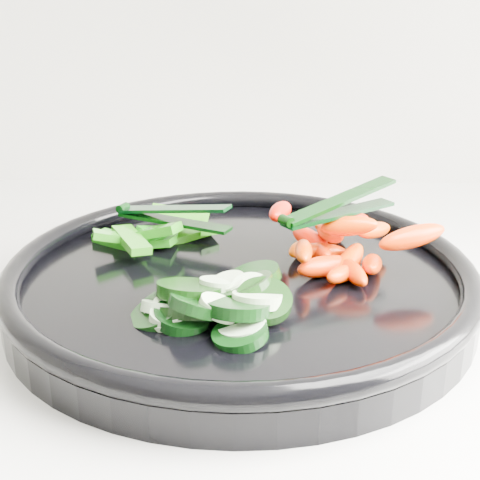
{
  "coord_description": "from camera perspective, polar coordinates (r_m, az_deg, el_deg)",
  "views": [
    {
      "loc": [
        0.51,
        1.16,
        1.18
      ],
      "look_at": [
        0.5,
        1.65,
        0.99
      ],
      "focal_mm": 50.0,
      "sensor_mm": 36.0,
      "label": 1
    }
  ],
  "objects": [
    {
      "name": "veggie_tray",
      "position": [
        0.54,
        -0.0,
        -3.43
      ],
      "size": [
        0.46,
        0.46,
        0.04
      ],
      "color": "black",
      "rests_on": "counter"
    },
    {
      "name": "cucumber_pile",
      "position": [
        0.47,
        -2.63,
        -5.41
      ],
      "size": [
        0.13,
        0.12,
        0.04
      ],
      "color": "black",
      "rests_on": "veggie_tray"
    },
    {
      "name": "carrot_pile",
      "position": [
        0.56,
        8.44,
        -0.27
      ],
      "size": [
        0.14,
        0.14,
        0.06
      ],
      "color": "#FF5100",
      "rests_on": "veggie_tray"
    },
    {
      "name": "pepper_pile",
      "position": [
        0.61,
        -7.12,
        0.5
      ],
      "size": [
        0.11,
        0.11,
        0.04
      ],
      "color": "#226B0A",
      "rests_on": "veggie_tray"
    },
    {
      "name": "tong_carrot",
      "position": [
        0.55,
        8.24,
        2.76
      ],
      "size": [
        0.1,
        0.08,
        0.02
      ],
      "color": "black",
      "rests_on": "carrot_pile"
    },
    {
      "name": "tong_pepper",
      "position": [
        0.6,
        -5.98,
        2.16
      ],
      "size": [
        0.11,
        0.06,
        0.02
      ],
      "color": "black",
      "rests_on": "pepper_pile"
    }
  ]
}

